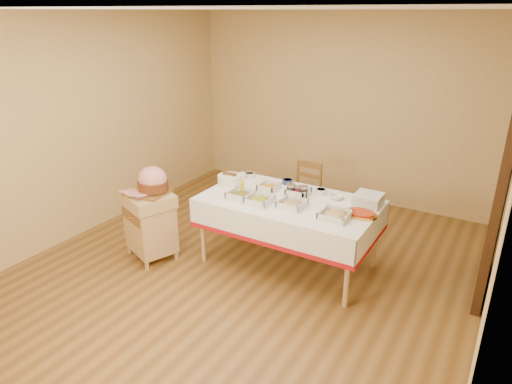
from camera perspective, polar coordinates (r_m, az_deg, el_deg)
room_shell at (r=4.45m, az=-0.87°, el=4.92°), size 5.00×5.00×5.00m
doorway at (r=4.76m, az=28.71°, el=0.92°), size 0.09×1.10×2.20m
dining_table at (r=4.81m, az=4.10°, el=-2.75°), size 1.82×1.02×0.76m
butcher_cart at (r=5.16m, az=-13.12°, el=-3.59°), size 0.66×0.61×0.76m
dining_chair at (r=5.76m, az=6.00°, el=-0.38°), size 0.40×0.38×0.84m
ham_on_board at (r=4.98m, az=-12.89°, el=1.20°), size 0.46×0.43×0.30m
serving_dish_a at (r=4.77m, az=-1.92°, el=-0.36°), size 0.25×0.25×0.11m
serving_dish_b at (r=4.64m, az=0.42°, el=-1.01°), size 0.24×0.24×0.10m
serving_dish_c at (r=4.57m, az=4.52°, el=-1.49°), size 0.25×0.25×0.10m
serving_dish_d at (r=4.37m, az=9.83°, el=-2.85°), size 0.27×0.27×0.10m
serving_dish_e at (r=4.99m, az=1.61°, el=0.64°), size 0.21×0.20×0.10m
serving_dish_f at (r=4.87m, az=5.29°, el=0.03°), size 0.23×0.22×0.10m
small_bowl_left at (r=5.36m, az=-0.80°, el=2.14°), size 0.12×0.12×0.06m
small_bowl_mid at (r=5.18m, az=3.96°, el=1.34°), size 0.12×0.12×0.05m
small_bowl_right at (r=4.91m, az=8.13°, el=0.08°), size 0.12×0.12×0.06m
bowl_white_imported at (r=5.01m, az=6.16°, el=0.43°), size 0.16×0.16×0.04m
bowl_small_imported at (r=4.82m, az=10.05°, el=-0.61°), size 0.18×0.18×0.04m
preserve_jar_left at (r=4.85m, az=4.36°, el=0.23°), size 0.10×0.10×0.13m
preserve_jar_right at (r=4.81m, az=5.95°, el=-0.00°), size 0.10×0.10×0.12m
mustard_bottle at (r=4.88m, az=-1.74°, el=0.63°), size 0.05×0.05×0.16m
bread_basket at (r=5.17m, az=-3.31°, el=1.60°), size 0.27×0.27×0.12m
plate_stack at (r=4.73m, az=13.87°, el=-0.91°), size 0.27×0.27×0.11m
brass_platter at (r=4.48m, az=12.91°, el=-2.66°), size 0.33×0.24×0.04m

